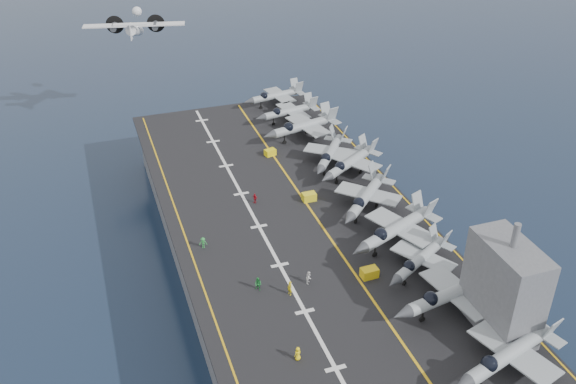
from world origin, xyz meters
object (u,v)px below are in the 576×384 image
object	(u,v)px
island_superstructure	(506,278)
fighter_jet_0	(509,353)
tow_cart_a	(369,273)
transport_plane	(135,31)

from	to	relation	value
island_superstructure	fighter_jet_0	size ratio (longest dim) A/B	0.83
island_superstructure	fighter_jet_0	distance (m)	8.62
tow_cart_a	fighter_jet_0	bearing A→B (deg)	-70.08
island_superstructure	fighter_jet_0	xyz separation A→B (m)	(-3.14, -6.45, -4.78)
fighter_jet_0	tow_cart_a	world-z (taller)	fighter_jet_0
tow_cart_a	transport_plane	size ratio (longest dim) A/B	0.10
island_superstructure	tow_cart_a	size ratio (longest dim) A/B	6.47
tow_cart_a	transport_plane	bearing A→B (deg)	104.24
fighter_jet_0	transport_plane	size ratio (longest dim) A/B	0.76
fighter_jet_0	tow_cart_a	size ratio (longest dim) A/B	7.77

